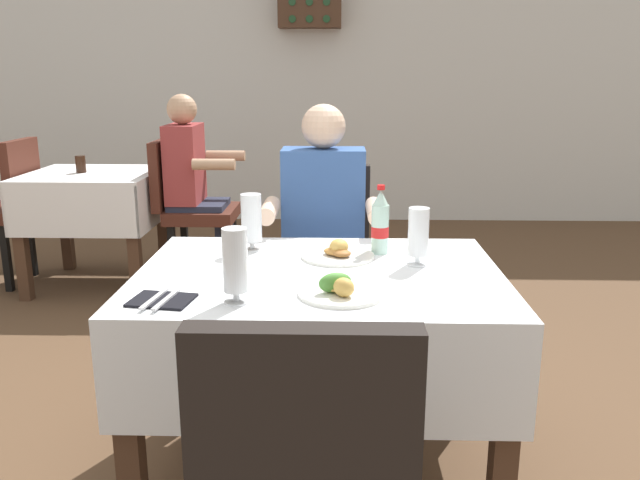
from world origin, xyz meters
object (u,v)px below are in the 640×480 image
at_px(chair_far_diner_seat, 324,260).
at_px(cola_bottle_primary, 380,224).
at_px(seated_diner_far, 323,232).
at_px(beer_glass_left, 235,263).
at_px(plate_far_diner, 338,253).
at_px(wall_bottle_rack, 310,3).
at_px(main_dining_table, 319,320).
at_px(napkin_cutlery_set, 162,300).
at_px(background_table_tumbler, 81,164).
at_px(background_chair_left, 2,203).
at_px(background_patron, 194,180).
at_px(background_chair_right, 188,204).
at_px(background_dining_table, 94,203).
at_px(beer_glass_middle, 418,236).
at_px(plate_near_camera, 340,289).
at_px(beer_glass_right, 251,222).

height_order(chair_far_diner_seat, cola_bottle_primary, cola_bottle_primary).
relative_size(seated_diner_far, beer_glass_left, 5.82).
xyz_separation_m(plate_far_diner, wall_bottle_rack, (-0.26, 3.86, 1.21)).
height_order(main_dining_table, chair_far_diner_seat, chair_far_diner_seat).
relative_size(napkin_cutlery_set, background_table_tumbler, 1.78).
height_order(background_chair_left, background_patron, background_patron).
distance_m(chair_far_diner_seat, background_table_tumbler, 2.07).
relative_size(main_dining_table, background_chair_right, 1.22).
xyz_separation_m(beer_glass_left, napkin_cutlery_set, (-0.21, 0.01, -0.11)).
xyz_separation_m(seated_diner_far, background_dining_table, (-1.54, 1.39, -0.15)).
relative_size(chair_far_diner_seat, background_dining_table, 1.17).
bearing_deg(beer_glass_middle, main_dining_table, -166.18).
relative_size(background_patron, wall_bottle_rack, 2.25).
xyz_separation_m(beer_glass_middle, wall_bottle_rack, (-0.53, 3.94, 1.13)).
bearing_deg(plate_far_diner, background_chair_right, 116.82).
height_order(seated_diner_far, background_table_tumbler, seated_diner_far).
distance_m(plate_near_camera, background_dining_table, 2.85).
height_order(background_patron, wall_bottle_rack, wall_bottle_rack).
height_order(plate_far_diner, beer_glass_right, beer_glass_right).
bearing_deg(beer_glass_middle, wall_bottle_rack, 97.63).
relative_size(cola_bottle_primary, background_chair_right, 0.26).
bearing_deg(background_patron, cola_bottle_primary, -60.03).
bearing_deg(background_chair_right, beer_glass_right, -70.13).
xyz_separation_m(beer_glass_right, background_chair_right, (-0.67, 1.85, -0.31)).
height_order(main_dining_table, seated_diner_far, seated_diner_far).
distance_m(plate_far_diner, beer_glass_left, 0.55).
bearing_deg(plate_near_camera, beer_glass_left, -166.72).
bearing_deg(beer_glass_left, main_dining_table, 53.47).
bearing_deg(plate_near_camera, background_dining_table, 124.55).
distance_m(plate_far_diner, background_chair_left, 2.96).
bearing_deg(cola_bottle_primary, beer_glass_left, -129.37).
bearing_deg(napkin_cutlery_set, beer_glass_left, -1.40).
bearing_deg(background_chair_right, main_dining_table, -66.36).
distance_m(chair_far_diner_seat, beer_glass_left, 1.20).
height_order(chair_far_diner_seat, background_table_tumbler, chair_far_diner_seat).
height_order(background_table_tumbler, wall_bottle_rack, wall_bottle_rack).
bearing_deg(background_table_tumbler, seated_diner_far, -40.72).
bearing_deg(background_table_tumbler, chair_far_diner_seat, -38.34).
height_order(seated_diner_far, napkin_cutlery_set, seated_diner_far).
bearing_deg(wall_bottle_rack, seated_diner_far, -86.60).
bearing_deg(napkin_cutlery_set, background_chair_left, 125.69).
xyz_separation_m(beer_glass_right, napkin_cutlery_set, (-0.18, -0.55, -0.10)).
height_order(background_patron, background_table_tumbler, background_patron).
bearing_deg(napkin_cutlery_set, cola_bottle_primary, 38.97).
distance_m(background_patron, background_table_tumbler, 0.74).
relative_size(seated_diner_far, plate_far_diner, 4.94).
distance_m(beer_glass_middle, beer_glass_right, 0.61).
bearing_deg(cola_bottle_primary, main_dining_table, -132.82).
distance_m(plate_near_camera, wall_bottle_rack, 4.43).
height_order(background_dining_table, background_chair_right, background_chair_right).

